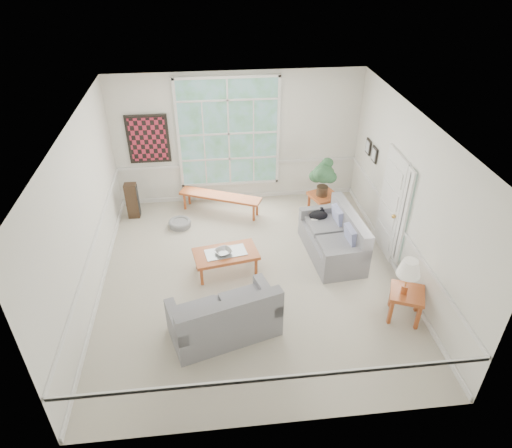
{
  "coord_description": "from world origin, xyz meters",
  "views": [
    {
      "loc": [
        -0.64,
        -6.51,
        5.5
      ],
      "look_at": [
        0.1,
        0.2,
        1.05
      ],
      "focal_mm": 32.0,
      "sensor_mm": 36.0,
      "label": 1
    }
  ],
  "objects_px": {
    "loveseat_front": "(224,311)",
    "end_table": "(323,206)",
    "side_table": "(405,305)",
    "loveseat_right": "(333,235)",
    "coffee_table": "(226,262)"
  },
  "relations": [
    {
      "from": "coffee_table",
      "to": "end_table",
      "type": "distance_m",
      "value": 2.81
    },
    {
      "from": "loveseat_front",
      "to": "side_table",
      "type": "distance_m",
      "value": 2.98
    },
    {
      "from": "end_table",
      "to": "side_table",
      "type": "bearing_deg",
      "value": -79.23
    },
    {
      "from": "loveseat_right",
      "to": "end_table",
      "type": "bearing_deg",
      "value": 78.65
    },
    {
      "from": "coffee_table",
      "to": "side_table",
      "type": "bearing_deg",
      "value": -38.14
    },
    {
      "from": "loveseat_front",
      "to": "side_table",
      "type": "height_order",
      "value": "loveseat_front"
    },
    {
      "from": "loveseat_front",
      "to": "end_table",
      "type": "distance_m",
      "value": 4.0
    },
    {
      "from": "coffee_table",
      "to": "side_table",
      "type": "height_order",
      "value": "side_table"
    },
    {
      "from": "loveseat_front",
      "to": "side_table",
      "type": "bearing_deg",
      "value": -16.49
    },
    {
      "from": "loveseat_right",
      "to": "loveseat_front",
      "type": "distance_m",
      "value": 2.88
    },
    {
      "from": "loveseat_right",
      "to": "coffee_table",
      "type": "relative_size",
      "value": 1.45
    },
    {
      "from": "end_table",
      "to": "side_table",
      "type": "relative_size",
      "value": 1.04
    },
    {
      "from": "loveseat_right",
      "to": "coffee_table",
      "type": "bearing_deg",
      "value": -176.68
    },
    {
      "from": "loveseat_right",
      "to": "side_table",
      "type": "distance_m",
      "value": 1.99
    },
    {
      "from": "end_table",
      "to": "side_table",
      "type": "distance_m",
      "value": 3.27
    }
  ]
}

